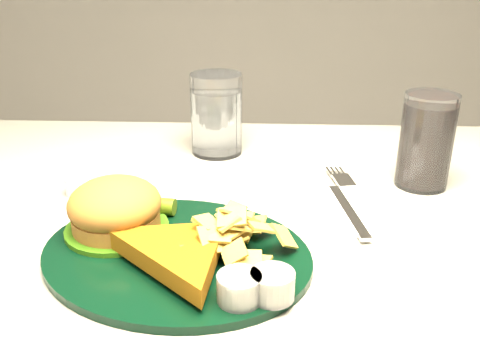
% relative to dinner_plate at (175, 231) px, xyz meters
% --- Properties ---
extents(dinner_plate, '(0.37, 0.34, 0.07)m').
position_rel_dinner_plate_xyz_m(dinner_plate, '(0.00, 0.00, 0.00)').
color(dinner_plate, black).
rests_on(dinner_plate, table).
extents(water_glass, '(0.11, 0.11, 0.13)m').
position_rel_dinner_plate_xyz_m(water_glass, '(0.02, 0.34, 0.03)').
color(water_glass, white).
rests_on(water_glass, table).
extents(cola_glass, '(0.08, 0.08, 0.14)m').
position_rel_dinner_plate_xyz_m(cola_glass, '(0.32, 0.22, 0.03)').
color(cola_glass, black).
rests_on(cola_glass, table).
extents(fork_napkin, '(0.18, 0.21, 0.01)m').
position_rel_dinner_plate_xyz_m(fork_napkin, '(0.21, 0.12, -0.03)').
color(fork_napkin, white).
rests_on(fork_napkin, table).
extents(ramekin, '(0.05, 0.05, 0.03)m').
position_rel_dinner_plate_xyz_m(ramekin, '(-0.16, 0.16, -0.02)').
color(ramekin, white).
rests_on(ramekin, table).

